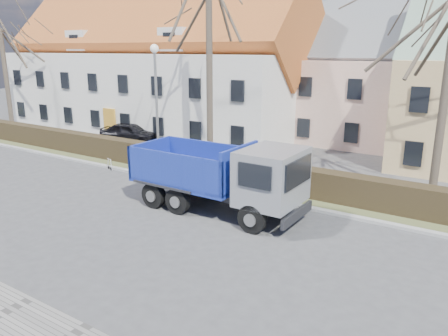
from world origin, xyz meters
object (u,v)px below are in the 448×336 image
Objects in this scene: streetlight at (157,105)px; parked_car_a at (130,133)px; cart_frame at (108,163)px; dump_truck at (211,175)px.

parked_car_a is (-5.56, 3.25, -2.72)m from streetlight.
cart_frame is at bearing -162.60° from parked_car_a.
parked_car_a reaches higher than cart_frame.
dump_truck is 10.03× the size of cart_frame.
streetlight is 1.60× the size of parked_car_a.
dump_truck is 8.65m from streetlight.
cart_frame is at bearing -121.33° from streetlight.
parked_car_a is (-4.00, 5.80, 0.39)m from cart_frame.
streetlight is at bearing 146.63° from dump_truck.
cart_frame is (-1.55, -2.55, -3.11)m from streetlight.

